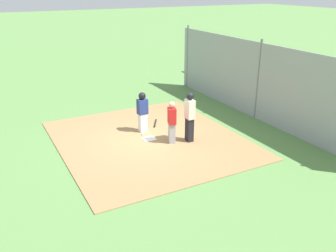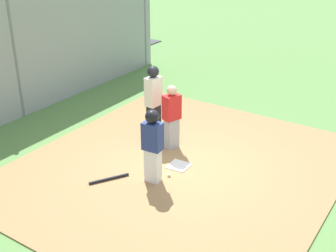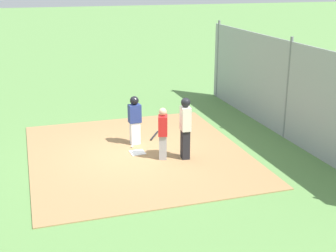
% 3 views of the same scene
% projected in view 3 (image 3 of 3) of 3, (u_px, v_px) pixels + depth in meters
% --- Properties ---
extents(ground_plane, '(140.00, 140.00, 0.00)m').
position_uv_depth(ground_plane, '(138.00, 154.00, 14.03)').
color(ground_plane, '#5B8947').
extents(dirt_infield, '(7.20, 6.40, 0.03)m').
position_uv_depth(dirt_infield, '(138.00, 153.00, 14.03)').
color(dirt_infield, '#9E774C').
rests_on(dirt_infield, ground_plane).
extents(home_plate, '(0.46, 0.46, 0.02)m').
position_uv_depth(home_plate, '(137.00, 153.00, 14.02)').
color(home_plate, white).
rests_on(home_plate, dirt_infield).
extents(catcher, '(0.44, 0.36, 1.55)m').
position_uv_depth(catcher, '(163.00, 133.00, 13.36)').
color(catcher, '#9E9EA3').
rests_on(catcher, dirt_infield).
extents(umpire, '(0.40, 0.29, 1.84)m').
position_uv_depth(umpire, '(185.00, 127.00, 13.32)').
color(umpire, black).
rests_on(umpire, dirt_infield).
extents(runner, '(0.29, 0.40, 1.58)m').
position_uv_depth(runner, '(135.00, 117.00, 14.50)').
color(runner, silver).
rests_on(runner, dirt_infield).
extents(baseball_bat, '(0.76, 0.49, 0.06)m').
position_uv_depth(baseball_bat, '(154.00, 136.00, 15.43)').
color(baseball_bat, black).
rests_on(baseball_bat, dirt_infield).
extents(baseball, '(0.07, 0.07, 0.07)m').
position_uv_depth(baseball, '(132.00, 147.00, 14.43)').
color(baseball, white).
rests_on(baseball, dirt_infield).
extents(backstop_fence, '(12.00, 0.10, 3.35)m').
position_uv_depth(backstop_fence, '(288.00, 91.00, 14.97)').
color(backstop_fence, '#93999E').
rests_on(backstop_fence, ground_plane).
extents(parked_car_blue, '(4.20, 1.88, 1.28)m').
position_uv_depth(parked_car_blue, '(336.00, 93.00, 18.80)').
color(parked_car_blue, '#28428C').
rests_on(parked_car_blue, parking_lot).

